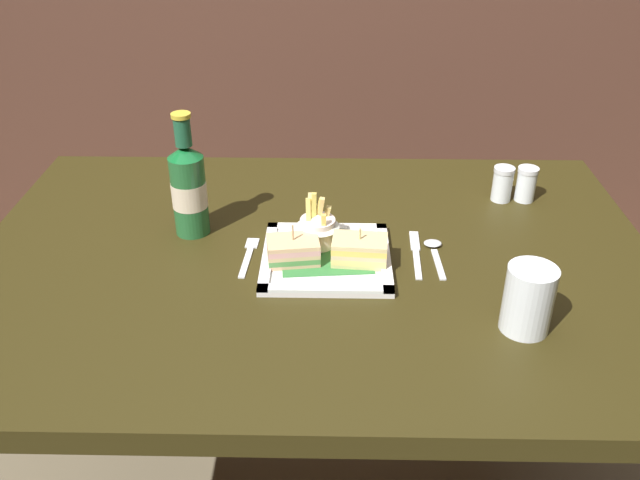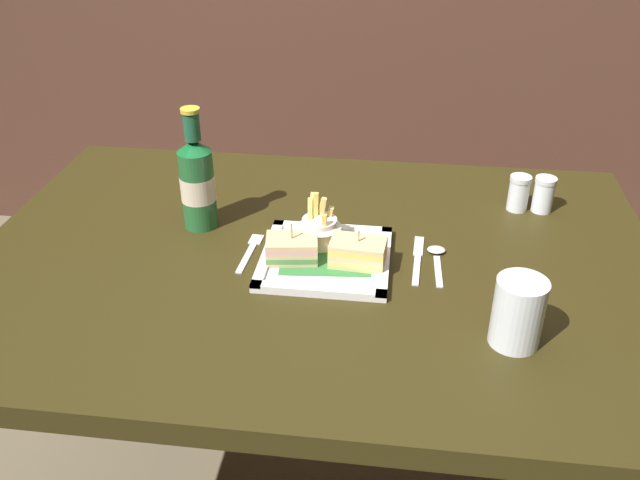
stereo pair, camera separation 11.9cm
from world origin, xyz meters
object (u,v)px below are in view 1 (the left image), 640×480
(dining_table, at_px, (314,311))
(knife, at_px, (416,252))
(water_glass, at_px, (528,303))
(sandwich_half_right, at_px, (360,250))
(salt_shaker, at_px, (502,186))
(square_plate, at_px, (326,258))
(beer_bottle, at_px, (189,188))
(spoon, at_px, (434,249))
(pepper_shaker, at_px, (526,186))
(sandwich_half_left, at_px, (293,250))
(fries_cup, at_px, (318,226))
(fork, at_px, (249,255))

(dining_table, distance_m, knife, 0.24)
(knife, bearing_deg, water_glass, -56.80)
(sandwich_half_right, bearing_deg, salt_shaker, 40.79)
(water_glass, distance_m, knife, 0.28)
(square_plate, bearing_deg, beer_bottle, 158.42)
(spoon, xyz_separation_m, pepper_shaker, (0.23, 0.22, 0.03))
(square_plate, height_order, sandwich_half_left, sandwich_half_left)
(fries_cup, bearing_deg, fork, -169.31)
(square_plate, height_order, water_glass, water_glass)
(knife, distance_m, spoon, 0.04)
(knife, bearing_deg, fries_cup, 177.20)
(salt_shaker, bearing_deg, water_glass, -97.28)
(sandwich_half_left, relative_size, knife, 0.60)
(fries_cup, xyz_separation_m, water_glass, (0.34, -0.24, -0.00))
(sandwich_half_left, height_order, salt_shaker, sandwich_half_left)
(knife, relative_size, pepper_shaker, 2.24)
(dining_table, bearing_deg, water_glass, -32.19)
(sandwich_half_left, bearing_deg, knife, 11.79)
(sandwich_half_left, bearing_deg, fries_cup, 52.92)
(beer_bottle, xyz_separation_m, salt_shaker, (0.66, 0.16, -0.07))
(salt_shaker, bearing_deg, pepper_shaker, 0.00)
(water_glass, bearing_deg, fries_cup, 144.85)
(sandwich_half_right, relative_size, salt_shaker, 1.36)
(sandwich_half_right, bearing_deg, fork, 171.04)
(dining_table, relative_size, salt_shaker, 16.93)
(sandwich_half_right, height_order, spoon, sandwich_half_right)
(beer_bottle, distance_m, knife, 0.46)
(beer_bottle, relative_size, knife, 1.45)
(sandwich_half_right, bearing_deg, beer_bottle, 159.85)
(sandwich_half_left, distance_m, spoon, 0.28)
(square_plate, xyz_separation_m, sandwich_half_left, (-0.06, -0.01, 0.03))
(spoon, bearing_deg, dining_table, -175.43)
(sandwich_half_right, xyz_separation_m, salt_shaker, (0.32, 0.28, 0.00))
(sandwich_half_left, height_order, fork, sandwich_half_left)
(sandwich_half_left, relative_size, sandwich_half_right, 0.98)
(sandwich_half_left, xyz_separation_m, salt_shaker, (0.45, 0.28, 0.00))
(water_glass, bearing_deg, spoon, 115.86)
(sandwich_half_left, xyz_separation_m, sandwich_half_right, (0.12, -0.00, 0.00))
(dining_table, relative_size, square_plate, 5.48)
(fries_cup, bearing_deg, sandwich_half_right, -36.36)
(square_plate, xyz_separation_m, knife, (0.17, 0.03, -0.01))
(dining_table, relative_size, sandwich_half_left, 12.71)
(fries_cup, relative_size, fork, 0.78)
(sandwich_half_left, relative_size, pepper_shaker, 1.34)
(fries_cup, bearing_deg, water_glass, -35.15)
(salt_shaker, distance_m, pepper_shaker, 0.05)
(water_glass, bearing_deg, sandwich_half_left, 154.69)
(water_glass, distance_m, pepper_shaker, 0.47)
(square_plate, bearing_deg, sandwich_half_left, -166.48)
(fries_cup, bearing_deg, salt_shaker, 28.68)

